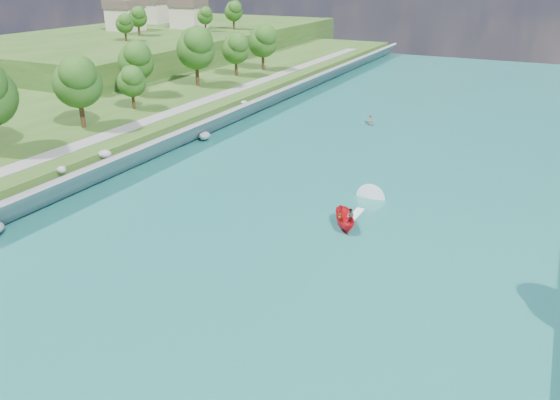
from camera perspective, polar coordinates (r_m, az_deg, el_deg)
The scene contains 10 objects.
ground at distance 51.35m, azimuth -4.05°, elevation -6.64°, with size 260.00×260.00×0.00m, color #2D5119.
river_water at distance 67.52m, azimuth 4.60°, elevation 0.92°, with size 55.00×240.00×0.10m, color #1A635C.
berm_west at distance 96.46m, azimuth -24.18°, elevation 6.82°, with size 45.00×240.00×3.50m, color #2D5119.
ridge_west at distance 171.30m, azimuth -12.04°, elevation 15.53°, with size 60.00×120.00×9.00m, color #2D5119.
riprap_bank at distance 79.23m, azimuth -13.14°, elevation 5.10°, with size 4.67×236.00×4.24m.
riverside_path at distance 83.45m, azimuth -16.55°, elevation 6.90°, with size 3.00×200.00×0.10m, color gray.
ridge_houses at distance 178.20m, azimuth -12.89°, elevation 18.59°, with size 29.50×29.50×8.40m.
trees_ridge at distance 158.49m, azimuth -10.00°, elevation 18.31°, with size 19.50×41.48×9.35m.
motorboat at distance 58.92m, azimuth 7.14°, elevation -1.71°, with size 3.90×19.27×2.03m.
raft at distance 98.33m, azimuth 9.39°, elevation 8.03°, with size 3.44×3.41×1.59m.
Camera 1 is at (23.28, -38.12, 25.34)m, focal length 35.00 mm.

